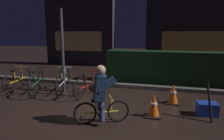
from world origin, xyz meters
TOP-DOWN VIEW (x-y plane):
  - ground_plane at (0.00, 0.00)m, footprint 40.00×40.00m
  - sidewalk_curb at (0.00, 2.20)m, footprint 12.00×0.24m
  - hedge_row at (1.80, 3.10)m, footprint 4.80×0.70m
  - storefront_left at (-3.31, 6.50)m, footprint 4.07×0.54m
  - storefront_right at (3.37, 7.20)m, footprint 5.82×0.54m
  - street_post at (-1.57, 1.20)m, footprint 0.10×0.10m
  - parked_bike_leftmost at (-3.16, 1.01)m, footprint 0.46×1.59m
  - parked_bike_left_mid at (-2.34, 0.85)m, footprint 0.61×1.58m
  - parked_bike_center_left at (-1.53, 1.08)m, footprint 0.53×1.66m
  - parked_bike_center_right at (-0.64, 1.04)m, footprint 0.48×1.53m
  - traffic_cone_near at (1.36, -0.10)m, footprint 0.36×0.36m
  - traffic_cone_far at (1.82, 0.92)m, footprint 0.36×0.36m
  - blue_crate at (2.56, 0.30)m, footprint 0.47×0.37m
  - cyclist at (0.30, -0.72)m, footprint 1.09×0.57m
  - closed_umbrella at (2.55, 0.05)m, footprint 0.15×0.38m

SIDE VIEW (x-z plane):
  - ground_plane at x=0.00m, z-range 0.00..0.00m
  - sidewalk_curb at x=0.00m, z-range 0.00..0.12m
  - blue_crate at x=2.56m, z-range 0.00..0.30m
  - traffic_cone_near at x=1.36m, z-range -0.01..0.53m
  - traffic_cone_far at x=1.82m, z-range -0.01..0.53m
  - parked_bike_center_right at x=-0.64m, z-range -0.03..0.69m
  - parked_bike_leftmost at x=-3.16m, z-range -0.03..0.70m
  - parked_bike_left_mid at x=-2.34m, z-range -0.03..0.73m
  - parked_bike_center_left at x=-1.53m, z-range -0.04..0.75m
  - closed_umbrella at x=2.55m, z-range 0.00..0.80m
  - hedge_row at x=1.80m, z-range 0.00..1.21m
  - cyclist at x=0.30m, z-range 0.01..1.25m
  - street_post at x=-1.57m, z-range 0.00..2.62m
  - storefront_left at x=-3.31m, z-range -0.01..4.57m
  - storefront_right at x=3.37m, z-range -0.01..4.80m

